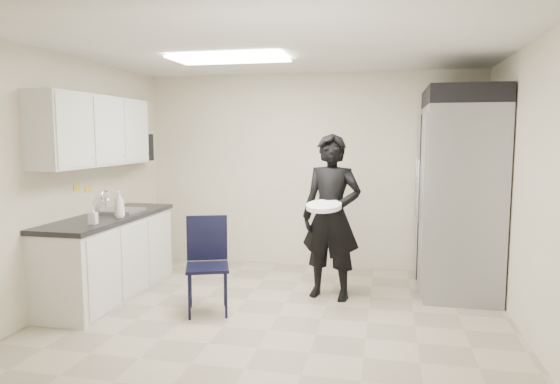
% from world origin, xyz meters
% --- Properties ---
extents(floor, '(4.50, 4.50, 0.00)m').
position_xyz_m(floor, '(0.00, 0.00, 0.00)').
color(floor, tan).
rests_on(floor, ground).
extents(ceiling, '(4.50, 4.50, 0.00)m').
position_xyz_m(ceiling, '(0.00, 0.00, 2.60)').
color(ceiling, silver).
rests_on(ceiling, back_wall).
extents(back_wall, '(4.50, 0.00, 4.50)m').
position_xyz_m(back_wall, '(0.00, 2.00, 1.30)').
color(back_wall, beige).
rests_on(back_wall, floor).
extents(left_wall, '(0.00, 4.00, 4.00)m').
position_xyz_m(left_wall, '(-2.25, 0.00, 1.30)').
color(left_wall, beige).
rests_on(left_wall, floor).
extents(right_wall, '(0.00, 4.00, 4.00)m').
position_xyz_m(right_wall, '(2.25, 0.00, 1.30)').
color(right_wall, beige).
rests_on(right_wall, floor).
extents(ceiling_panel, '(1.20, 0.60, 0.02)m').
position_xyz_m(ceiling_panel, '(-0.60, 0.40, 2.57)').
color(ceiling_panel, white).
rests_on(ceiling_panel, ceiling).
extents(lower_counter, '(0.60, 1.90, 0.86)m').
position_xyz_m(lower_counter, '(-1.95, 0.20, 0.43)').
color(lower_counter, silver).
rests_on(lower_counter, floor).
extents(countertop, '(0.64, 1.95, 0.05)m').
position_xyz_m(countertop, '(-1.95, 0.20, 0.89)').
color(countertop, black).
rests_on(countertop, lower_counter).
extents(sink, '(0.42, 0.40, 0.14)m').
position_xyz_m(sink, '(-1.93, 0.45, 0.87)').
color(sink, gray).
rests_on(sink, countertop).
extents(faucet, '(0.02, 0.02, 0.24)m').
position_xyz_m(faucet, '(-2.13, 0.45, 1.02)').
color(faucet, silver).
rests_on(faucet, countertop).
extents(upper_cabinets, '(0.35, 1.80, 0.75)m').
position_xyz_m(upper_cabinets, '(-2.08, 0.20, 1.83)').
color(upper_cabinets, silver).
rests_on(upper_cabinets, left_wall).
extents(towel_dispenser, '(0.22, 0.30, 0.35)m').
position_xyz_m(towel_dispenser, '(-2.14, 1.35, 1.62)').
color(towel_dispenser, black).
rests_on(towel_dispenser, left_wall).
extents(notice_sticker_left, '(0.00, 0.12, 0.07)m').
position_xyz_m(notice_sticker_left, '(-2.24, 0.10, 1.22)').
color(notice_sticker_left, yellow).
rests_on(notice_sticker_left, left_wall).
extents(notice_sticker_right, '(0.00, 0.12, 0.07)m').
position_xyz_m(notice_sticker_right, '(-2.24, 0.30, 1.18)').
color(notice_sticker_right, yellow).
rests_on(notice_sticker_right, left_wall).
extents(commercial_fridge, '(0.80, 1.35, 2.10)m').
position_xyz_m(commercial_fridge, '(1.83, 1.27, 1.05)').
color(commercial_fridge, gray).
rests_on(commercial_fridge, floor).
extents(fridge_compressor, '(0.80, 1.35, 0.20)m').
position_xyz_m(fridge_compressor, '(1.83, 1.27, 2.20)').
color(fridge_compressor, black).
rests_on(fridge_compressor, commercial_fridge).
extents(folding_chair, '(0.53, 0.53, 0.94)m').
position_xyz_m(folding_chair, '(-0.70, -0.08, 0.47)').
color(folding_chair, black).
rests_on(folding_chair, floor).
extents(man_tuxedo, '(0.74, 0.57, 1.80)m').
position_xyz_m(man_tuxedo, '(0.45, 0.67, 0.90)').
color(man_tuxedo, black).
rests_on(man_tuxedo, floor).
extents(bucket_lid, '(0.44, 0.44, 0.05)m').
position_xyz_m(bucket_lid, '(0.40, 0.43, 1.05)').
color(bucket_lid, white).
rests_on(bucket_lid, man_tuxedo).
extents(soap_bottle_a, '(0.11, 0.11, 0.29)m').
position_xyz_m(soap_bottle_a, '(-1.74, 0.09, 1.05)').
color(soap_bottle_a, white).
rests_on(soap_bottle_a, countertop).
extents(soap_bottle_b, '(0.09, 0.09, 0.17)m').
position_xyz_m(soap_bottle_b, '(-1.79, -0.32, 1.00)').
color(soap_bottle_b, silver).
rests_on(soap_bottle_b, countertop).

